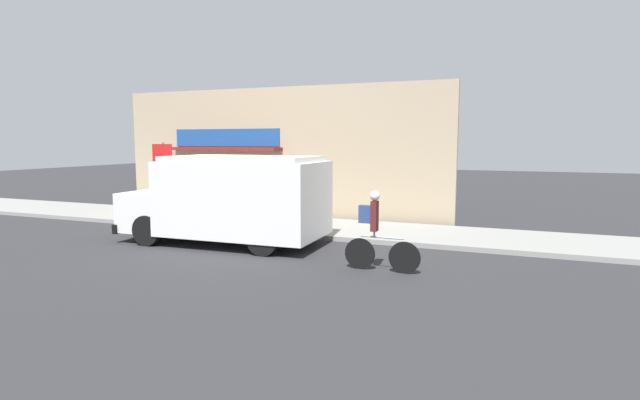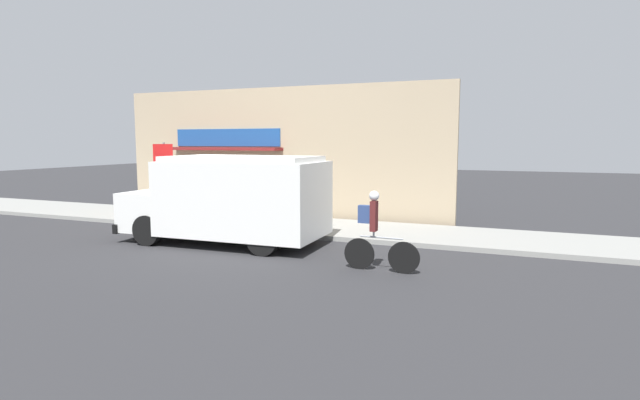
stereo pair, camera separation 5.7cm
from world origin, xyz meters
The scene contains 7 objects.
ground_plane centered at (0.00, 0.00, 0.00)m, with size 70.00×70.00×0.00m, color #2B2B2D.
sidewalk centered at (0.00, 1.44, 0.06)m, with size 28.00×2.89×0.13m.
storefront centered at (-0.08, 3.20, 2.22)m, with size 12.04×0.82×4.42m.
school_bus centered at (1.00, -1.26, 1.16)m, with size 5.30×2.69×2.24m.
cyclist centered at (5.15, -2.48, 0.79)m, with size 1.57×0.20×1.63m.
stop_sign_post centered at (-2.69, 0.68, 1.76)m, with size 0.45×0.45×2.45m.
trash_bin centered at (-1.01, 1.47, 0.55)m, with size 0.60×0.60×0.84m.
Camera 1 is at (7.79, -12.08, 2.61)m, focal length 28.00 mm.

